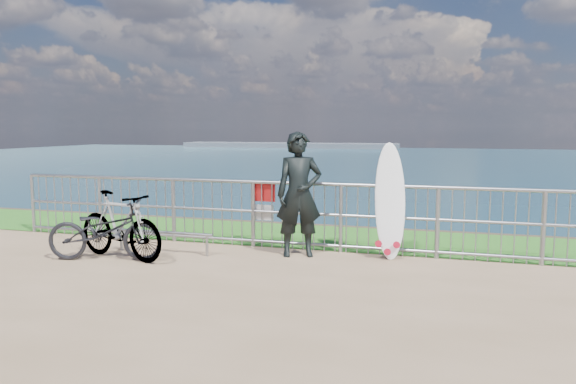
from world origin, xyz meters
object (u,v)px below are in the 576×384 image
(surfer, at_px, (299,194))
(bicycle_near, at_px, (105,231))
(surfboard, at_px, (390,205))
(bicycle_far, at_px, (120,225))

(surfer, distance_m, bicycle_near, 3.01)
(surfboard, distance_m, bicycle_near, 4.36)
(surfer, bearing_deg, surfboard, -10.78)
(surfer, distance_m, surfboard, 1.41)
(surfboard, relative_size, bicycle_near, 1.03)
(surfer, xyz_separation_m, surfboard, (1.37, 0.28, -0.15))
(bicycle_near, xyz_separation_m, bicycle_far, (0.17, 0.15, 0.07))
(surfboard, bearing_deg, surfer, -168.60)
(surfer, height_order, bicycle_far, surfer)
(surfer, height_order, bicycle_near, surfer)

